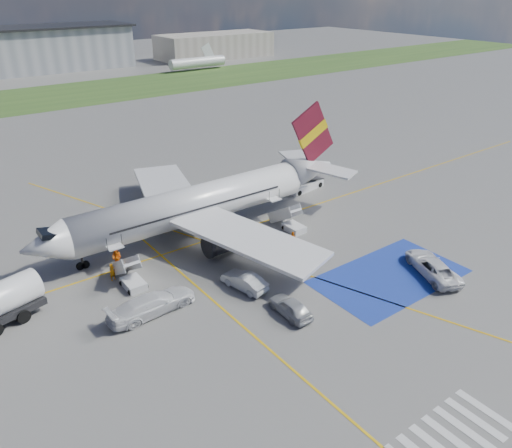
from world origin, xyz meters
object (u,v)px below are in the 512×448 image
at_px(airliner, 205,201).
at_px(belt_loader, 305,186).
at_px(car_silver_b, 244,281).
at_px(van_white_a, 433,264).
at_px(gpu_cart, 8,311).
at_px(car_silver_a, 291,307).
at_px(van_white_b, 152,301).

relative_size(airliner, belt_loader, 6.13).
xyz_separation_m(car_silver_b, van_white_a, (15.25, -8.30, 0.26)).
height_order(belt_loader, van_white_a, van_white_a).
bearing_deg(belt_loader, car_silver_b, -151.92).
bearing_deg(van_white_a, car_silver_b, -5.05).
bearing_deg(gpu_cart, airliner, 31.26).
distance_m(airliner, car_silver_a, 17.37).
distance_m(car_silver_a, car_silver_b, 5.39).
height_order(car_silver_a, car_silver_b, car_silver_b).
xyz_separation_m(car_silver_a, van_white_b, (-8.82, 6.86, 0.38)).
relative_size(airliner, van_white_b, 6.52).
bearing_deg(airliner, van_white_a, -59.03).
relative_size(car_silver_a, car_silver_b, 0.95).
bearing_deg(belt_loader, airliner, -179.01).
xyz_separation_m(van_white_a, van_white_b, (-23.29, 9.83, 0.10)).
height_order(airliner, car_silver_b, airliner).
height_order(gpu_cart, car_silver_b, gpu_cart).
bearing_deg(car_silver_b, gpu_cart, -34.75).
bearing_deg(car_silver_b, car_silver_a, 87.04).
xyz_separation_m(airliner, gpu_cart, (-20.90, -4.01, -2.68)).
relative_size(gpu_cart, van_white_a, 0.41).
bearing_deg(airliner, car_silver_b, -105.72).
distance_m(airliner, van_white_a, 23.39).
bearing_deg(airliner, gpu_cart, -169.14).
bearing_deg(van_white_b, car_silver_b, -104.31).
relative_size(airliner, gpu_cart, 16.82).
relative_size(belt_loader, car_silver_b, 1.34).
distance_m(airliner, belt_loader, 16.84).
bearing_deg(car_silver_a, car_silver_b, -79.81).
bearing_deg(gpu_cart, car_silver_b, -3.04).
xyz_separation_m(airliner, van_white_a, (11.97, -19.95, -2.39)).
bearing_deg(car_silver_a, van_white_a, 170.26).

